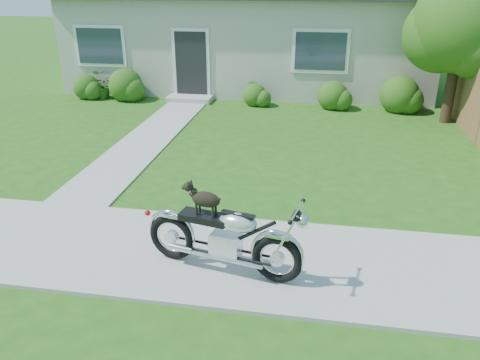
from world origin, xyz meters
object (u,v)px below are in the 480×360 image
at_px(potted_plant_left, 101,85).
at_px(motorcycle_with_dog, 225,236).
at_px(potted_plant_right, 253,93).
at_px(tree_near, 467,29).
at_px(house, 252,22).

relative_size(potted_plant_left, motorcycle_with_dog, 0.38).
height_order(potted_plant_left, potted_plant_right, potted_plant_left).
xyz_separation_m(tree_near, motorcycle_with_dog, (-4.63, -7.86, -1.88)).
relative_size(house, potted_plant_left, 14.93).
bearing_deg(tree_near, house, 143.37).
relative_size(tree_near, potted_plant_left, 4.52).
relative_size(house, potted_plant_right, 17.59).
bearing_deg(house, motorcycle_with_dog, -83.31).
bearing_deg(potted_plant_right, house, 98.98).
xyz_separation_m(potted_plant_left, motorcycle_with_dog, (5.88, -8.94, 0.14)).
height_order(potted_plant_left, motorcycle_with_dog, motorcycle_with_dog).
bearing_deg(potted_plant_right, motorcycle_with_dog, -84.20).
bearing_deg(potted_plant_right, tree_near, -11.04).
distance_m(potted_plant_left, potted_plant_right, 4.97).
xyz_separation_m(house, potted_plant_left, (-4.43, -3.44, -1.74)).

